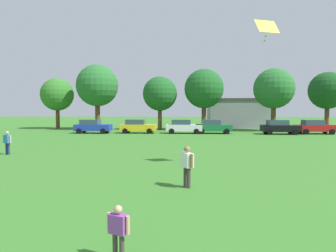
{
  "coord_description": "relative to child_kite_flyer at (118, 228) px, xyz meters",
  "views": [
    {
      "loc": [
        1.32,
        -1.67,
        2.98
      ],
      "look_at": [
        0.65,
        8.77,
        2.38
      ],
      "focal_mm": 31.93,
      "sensor_mm": 36.0,
      "label": 1
    }
  ],
  "objects": [
    {
      "name": "child_kite_flyer",
      "position": [
        0.0,
        0.0,
        0.0
      ],
      "size": [
        0.49,
        0.32,
        1.1
      ],
      "rotation": [
        0.0,
        0.0,
        -0.38
      ],
      "color": "#3F3833",
      "rests_on": "ground"
    },
    {
      "name": "parked_car_green_3",
      "position": [
        4.45,
        30.46,
        0.2
      ],
      "size": [
        4.3,
        2.02,
        1.68
      ],
      "color": "#196B38",
      "rests_on": "ground"
    },
    {
      "name": "tree_center_left",
      "position": [
        -2.48,
        36.23,
        4.41
      ],
      "size": [
        4.81,
        4.81,
        7.5
      ],
      "color": "brown",
      "rests_on": "ground"
    },
    {
      "name": "parked_car_yellow_1",
      "position": [
        -4.68,
        30.37,
        0.2
      ],
      "size": [
        4.3,
        2.02,
        1.68
      ],
      "color": "yellow",
      "rests_on": "ground"
    },
    {
      "name": "tree_center_right",
      "position": [
        3.68,
        36.12,
        5.07
      ],
      "size": [
        5.44,
        5.44,
        8.47
      ],
      "color": "brown",
      "rests_on": "ground"
    },
    {
      "name": "adult_bystander",
      "position": [
        1.35,
        5.55,
        0.28
      ],
      "size": [
        0.52,
        0.65,
        1.58
      ],
      "rotation": [
        0.0,
        0.0,
        2.14
      ],
      "color": "#3F3833",
      "rests_on": "ground"
    },
    {
      "name": "bystander_near_trees",
      "position": [
        -10.32,
        12.95,
        0.26
      ],
      "size": [
        0.67,
        0.48,
        1.54
      ],
      "rotation": [
        0.0,
        0.0,
        2.68
      ],
      "color": "navy",
      "rests_on": "ground"
    },
    {
      "name": "parked_car_white_2",
      "position": [
        0.9,
        30.33,
        0.2
      ],
      "size": [
        4.3,
        2.02,
        1.68
      ],
      "color": "white",
      "rests_on": "ground"
    },
    {
      "name": "parked_car_blue_0",
      "position": [
        -10.14,
        29.9,
        0.2
      ],
      "size": [
        4.3,
        2.02,
        1.68
      ],
      "color": "#1E38AD",
      "rests_on": "ground"
    },
    {
      "name": "tree_left",
      "position": [
        -11.46,
        36.41,
        5.6
      ],
      "size": [
        5.94,
        5.94,
        9.26
      ],
      "color": "brown",
      "rests_on": "ground"
    },
    {
      "name": "house_left",
      "position": [
        9.44,
        42.82,
        1.64
      ],
      "size": [
        9.66,
        7.27,
        4.56
      ],
      "color": "#9999A3",
      "rests_on": "ground"
    },
    {
      "name": "parked_car_black_4",
      "position": [
        12.14,
        29.86,
        0.2
      ],
      "size": [
        4.3,
        2.02,
        1.68
      ],
      "color": "black",
      "rests_on": "ground"
    },
    {
      "name": "tree_far_left",
      "position": [
        -17.94,
        37.73,
        4.42
      ],
      "size": [
        4.82,
        4.82,
        7.51
      ],
      "color": "brown",
      "rests_on": "ground"
    },
    {
      "name": "tree_right",
      "position": [
        12.85,
        34.99,
        4.98
      ],
      "size": [
        5.35,
        5.35,
        8.34
      ],
      "color": "brown",
      "rests_on": "ground"
    },
    {
      "name": "ground_plane",
      "position": [
        0.02,
        26.01,
        -0.65
      ],
      "size": [
        160.0,
        160.0,
        0.0
      ],
      "primitive_type": "plane",
      "color": "#387528"
    },
    {
      "name": "kite",
      "position": [
        5.24,
        9.55,
        6.31
      ],
      "size": [
        1.26,
        0.88,
        1.1
      ],
      "color": "yellow"
    },
    {
      "name": "parked_car_red_5",
      "position": [
        16.46,
        30.57,
        0.2
      ],
      "size": [
        4.3,
        2.02,
        1.68
      ],
      "color": "red",
      "rests_on": "ground"
    },
    {
      "name": "tree_far_right",
      "position": [
        21.32,
        38.4,
        4.89
      ],
      "size": [
        5.27,
        5.27,
        8.21
      ],
      "color": "brown",
      "rests_on": "ground"
    }
  ]
}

